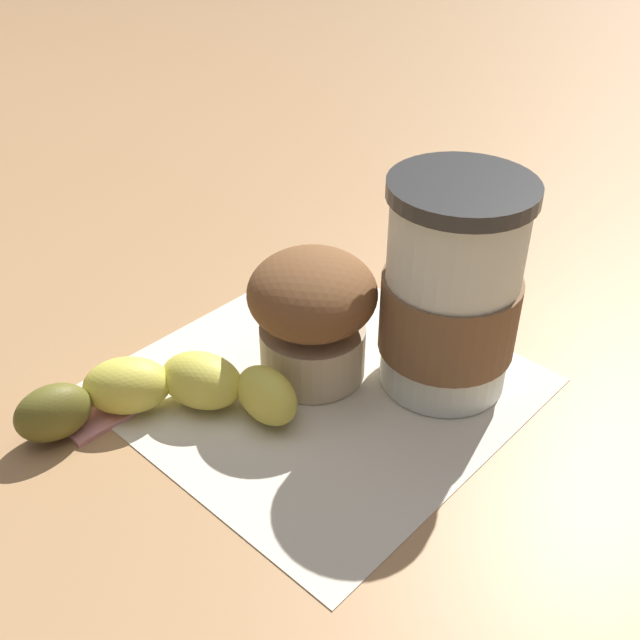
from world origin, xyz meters
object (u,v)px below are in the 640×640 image
(coffee_cup, at_px, (451,295))
(muffin, at_px, (312,312))
(banana, at_px, (164,392))
(sugar_packet, at_px, (100,412))

(coffee_cup, height_order, muffin, coffee_cup)
(banana, relative_size, sugar_packet, 2.95)
(banana, distance_m, sugar_packet, 0.05)
(muffin, xyz_separation_m, sugar_packet, (0.13, -0.07, -0.05))
(coffee_cup, height_order, banana, coffee_cup)
(muffin, bearing_deg, sugar_packet, -26.52)
(coffee_cup, distance_m, banana, 0.20)
(coffee_cup, xyz_separation_m, sugar_packet, (0.19, -0.13, -0.07))
(muffin, height_order, sugar_packet, muffin)
(coffee_cup, bearing_deg, sugar_packet, -35.11)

